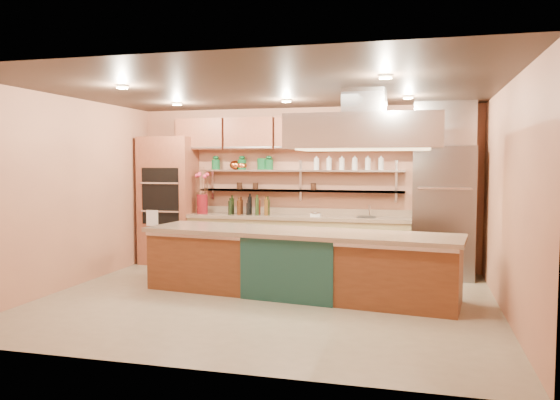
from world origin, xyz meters
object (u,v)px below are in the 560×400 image
(refrigerator, at_px, (443,212))
(kitchen_scale, at_px, (316,214))
(green_canister, at_px, (262,164))
(copper_kettle, at_px, (235,165))
(flower_vase, at_px, (202,204))
(island, at_px, (298,263))

(refrigerator, distance_m, kitchen_scale, 2.07)
(refrigerator, bearing_deg, green_canister, 175.73)
(refrigerator, height_order, green_canister, refrigerator)
(copper_kettle, bearing_deg, flower_vase, -158.12)
(green_canister, bearing_deg, copper_kettle, 180.00)
(refrigerator, relative_size, copper_kettle, 10.45)
(island, distance_m, kitchen_scale, 1.82)
(island, bearing_deg, kitchen_scale, 99.57)
(copper_kettle, height_order, green_canister, green_canister)
(green_canister, bearing_deg, kitchen_scale, -12.23)
(flower_vase, distance_m, green_canister, 1.29)
(kitchen_scale, height_order, copper_kettle, copper_kettle)
(refrigerator, relative_size, flower_vase, 6.12)
(island, relative_size, copper_kettle, 21.50)
(refrigerator, distance_m, island, 2.71)
(copper_kettle, distance_m, green_canister, 0.50)
(island, distance_m, flower_vase, 2.83)
(refrigerator, relative_size, green_canister, 10.46)
(flower_vase, xyz_separation_m, green_canister, (1.05, 0.22, 0.71))
(copper_kettle, bearing_deg, kitchen_scale, -8.26)
(island, xyz_separation_m, kitchen_scale, (-0.07, 1.74, 0.53))
(island, bearing_deg, flower_vase, 147.94)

